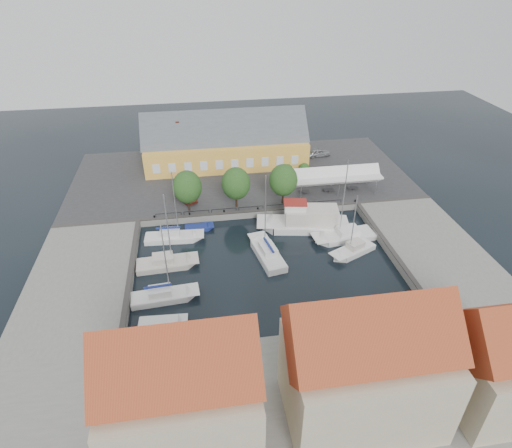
{
  "coord_description": "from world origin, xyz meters",
  "views": [
    {
      "loc": [
        -7.67,
        -43.13,
        33.03
      ],
      "look_at": [
        0.0,
        6.0,
        1.5
      ],
      "focal_mm": 30.0,
      "sensor_mm": 36.0,
      "label": 1
    }
  ],
  "objects": [
    {
      "name": "south_bank",
      "position": [
        0.0,
        -21.0,
        0.5
      ],
      "size": [
        56.0,
        14.0,
        1.0
      ],
      "primitive_type": "cube",
      "color": "slate",
      "rests_on": "ground"
    },
    {
      "name": "launch_nw",
      "position": [
        -7.86,
        8.27,
        0.09
      ],
      "size": [
        4.17,
        1.75,
        0.88
      ],
      "color": "navy",
      "rests_on": "ground"
    },
    {
      "name": "quay_edge_fittings",
      "position": [
        0.02,
        4.75,
        1.06
      ],
      "size": [
        56.0,
        24.72,
        0.4
      ],
      "color": "#383533",
      "rests_on": "north_quay"
    },
    {
      "name": "east_quay",
      "position": [
        22.0,
        -2.0,
        0.5
      ],
      "size": [
        12.0,
        24.0,
        1.0
      ],
      "primitive_type": "cube",
      "color": "slate",
      "rests_on": "ground"
    },
    {
      "name": "car_silver",
      "position": [
        15.18,
        28.28,
        1.78
      ],
      "size": [
        4.78,
        2.48,
        1.56
      ],
      "primitive_type": "imported",
      "rotation": [
        0.0,
        0.0,
        1.72
      ],
      "color": "#9EA2A6",
      "rests_on": "north_quay"
    },
    {
      "name": "center_sailboat",
      "position": [
        0.57,
        0.39,
        0.37
      ],
      "size": [
        3.97,
        8.75,
        11.76
      ],
      "color": "white",
      "rests_on": "ground"
    },
    {
      "name": "car_red",
      "position": [
        -9.52,
        15.28,
        1.77
      ],
      "size": [
        3.76,
        4.9,
        1.55
      ],
      "primitive_type": "imported",
      "rotation": [
        0.0,
        0.0,
        0.52
      ],
      "color": "#5C1D15",
      "rests_on": "north_quay"
    },
    {
      "name": "east_boat_b",
      "position": [
        11.77,
        -0.57,
        0.26
      ],
      "size": [
        6.81,
        4.74,
        9.27
      ],
      "color": "white",
      "rests_on": "ground"
    },
    {
      "name": "north_quay",
      "position": [
        0.0,
        23.0,
        0.5
      ],
      "size": [
        56.0,
        26.0,
        1.0
      ],
      "primitive_type": "cube",
      "color": "#2D2D30",
      "rests_on": "ground"
    },
    {
      "name": "warehouse",
      "position": [
        -2.6,
        28.36,
        4.43
      ],
      "size": [
        28.56,
        14.0,
        9.55
      ],
      "color": "gold",
      "rests_on": "north_quay"
    },
    {
      "name": "west_quay",
      "position": [
        -22.0,
        -2.0,
        0.5
      ],
      "size": [
        12.0,
        24.0,
        1.0
      ],
      "primitive_type": "cube",
      "color": "slate",
      "rests_on": "ground"
    },
    {
      "name": "tent_canopy",
      "position": [
        14.0,
        14.5,
        3.68
      ],
      "size": [
        14.0,
        4.0,
        2.83
      ],
      "color": "white",
      "rests_on": "north_quay"
    },
    {
      "name": "west_boat_d",
      "position": [
        -12.38,
        -5.71,
        0.27
      ],
      "size": [
        7.82,
        2.86,
        10.37
      ],
      "color": "white",
      "rests_on": "ground"
    },
    {
      "name": "east_boat_a",
      "position": [
        11.82,
        2.84,
        0.26
      ],
      "size": [
        9.0,
        3.76,
        12.32
      ],
      "color": "white",
      "rests_on": "ground"
    },
    {
      "name": "quay_trees",
      "position": [
        -2.0,
        12.0,
        4.88
      ],
      "size": [
        18.2,
        4.2,
        6.3
      ],
      "color": "black",
      "rests_on": "north_quay"
    },
    {
      "name": "trawler",
      "position": [
        7.26,
        6.21,
        1.02
      ],
      "size": [
        13.48,
        6.0,
        5.0
      ],
      "color": "white",
      "rests_on": "ground"
    },
    {
      "name": "townhouses",
      "position": [
        1.93,
        -23.24,
        5.82
      ],
      "size": [
        36.3,
        8.5,
        12.0
      ],
      "color": "tan",
      "rests_on": "south_bank"
    },
    {
      "name": "ground",
      "position": [
        0.0,
        0.0,
        0.0
      ],
      "size": [
        140.0,
        140.0,
        0.0
      ],
      "primitive_type": "plane",
      "color": "black",
      "rests_on": "ground"
    },
    {
      "name": "west_boat_b",
      "position": [
        -12.23,
        0.38,
        0.26
      ],
      "size": [
        7.88,
        3.01,
        10.65
      ],
      "color": "beige",
      "rests_on": "ground"
    },
    {
      "name": "west_boat_a",
      "position": [
        -11.43,
        6.15,
        0.27
      ],
      "size": [
        8.2,
        2.73,
        10.76
      ],
      "color": "white",
      "rests_on": "ground"
    },
    {
      "name": "launch_sw",
      "position": [
        -12.44,
        -9.82,
        0.09
      ],
      "size": [
        5.3,
        2.24,
        0.98
      ],
      "color": "white",
      "rests_on": "ground"
    }
  ]
}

